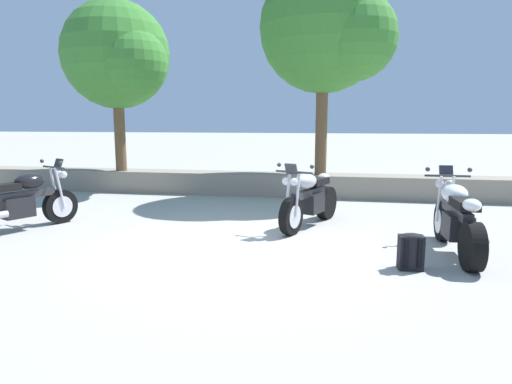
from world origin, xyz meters
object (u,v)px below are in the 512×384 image
(motorcycle_black_near_left, at_px, (21,202))
(leafy_tree_far_left, at_px, (119,57))
(rider_backpack, at_px, (411,251))
(leafy_tree_mid_left, at_px, (330,30))
(motorcycle_silver_centre, at_px, (309,199))
(motorcycle_white_far_right, at_px, (457,220))

(motorcycle_black_near_left, relative_size, leafy_tree_far_left, 0.45)
(rider_backpack, bearing_deg, motorcycle_black_near_left, 171.58)
(leafy_tree_far_left, relative_size, leafy_tree_mid_left, 0.87)
(motorcycle_silver_centre, bearing_deg, leafy_tree_far_left, 149.16)
(rider_backpack, distance_m, leafy_tree_far_left, 8.76)
(motorcycle_white_far_right, bearing_deg, leafy_tree_mid_left, 114.13)
(rider_backpack, bearing_deg, motorcycle_white_far_right, 48.61)
(rider_backpack, height_order, leafy_tree_mid_left, leafy_tree_mid_left)
(rider_backpack, relative_size, leafy_tree_far_left, 0.11)
(motorcycle_white_far_right, bearing_deg, leafy_tree_far_left, 149.19)
(motorcycle_black_near_left, distance_m, leafy_tree_mid_left, 7.37)
(motorcycle_silver_centre, relative_size, rider_backpack, 4.20)
(motorcycle_silver_centre, relative_size, motorcycle_white_far_right, 0.96)
(motorcycle_black_near_left, xyz_separation_m, rider_backpack, (6.20, -0.92, -0.24))
(motorcycle_white_far_right, xyz_separation_m, leafy_tree_mid_left, (-1.92, 4.29, 3.41))
(leafy_tree_far_left, bearing_deg, motorcycle_silver_centre, -30.84)
(motorcycle_silver_centre, bearing_deg, rider_backpack, -56.09)
(motorcycle_black_near_left, relative_size, motorcycle_silver_centre, 0.98)
(motorcycle_white_far_right, height_order, rider_backpack, motorcycle_white_far_right)
(motorcycle_black_near_left, xyz_separation_m, motorcycle_white_far_right, (6.92, -0.09, 0.00))
(leafy_tree_far_left, height_order, leafy_tree_mid_left, leafy_tree_mid_left)
(leafy_tree_mid_left, bearing_deg, leafy_tree_far_left, -179.47)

